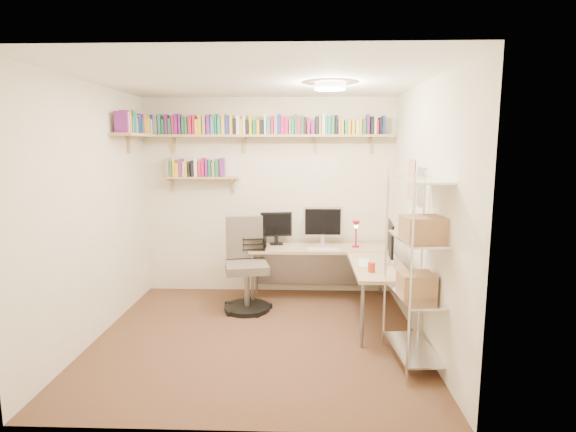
# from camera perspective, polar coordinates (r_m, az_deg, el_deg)

# --- Properties ---
(ground) EXTENTS (3.20, 3.20, 0.00)m
(ground) POSITION_cam_1_polar(r_m,az_deg,el_deg) (4.67, -3.85, -15.08)
(ground) COLOR #4E2F21
(ground) RESTS_ON ground
(room_shell) EXTENTS (3.24, 3.04, 2.52)m
(room_shell) POSITION_cam_1_polar(r_m,az_deg,el_deg) (4.28, -4.00, 4.21)
(room_shell) COLOR beige
(room_shell) RESTS_ON ground
(wall_shelves) EXTENTS (3.12, 1.09, 0.80)m
(wall_shelves) POSITION_cam_1_polar(r_m,az_deg,el_deg) (5.62, -7.20, 10.17)
(wall_shelves) COLOR tan
(wall_shelves) RESTS_ON ground
(corner_desk) EXTENTS (1.77, 1.69, 1.15)m
(corner_desk) POSITION_cam_1_polar(r_m,az_deg,el_deg) (5.36, 4.52, -4.52)
(corner_desk) COLOR tan
(corner_desk) RESTS_ON ground
(office_chair) EXTENTS (0.58, 0.58, 1.07)m
(office_chair) POSITION_cam_1_polar(r_m,az_deg,el_deg) (5.30, -5.33, -6.97)
(office_chair) COLOR black
(office_chair) RESTS_ON ground
(wire_rack) EXTENTS (0.42, 0.77, 1.71)m
(wire_rack) POSITION_cam_1_polar(r_m,az_deg,el_deg) (3.95, 16.28, -5.10)
(wire_rack) COLOR silver
(wire_rack) RESTS_ON ground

